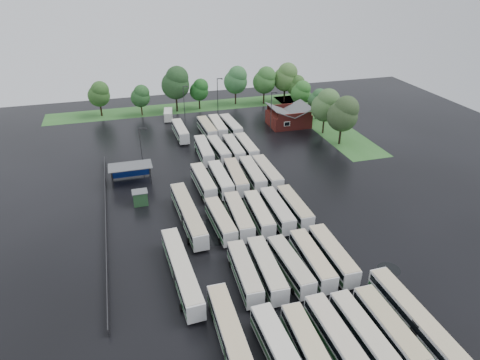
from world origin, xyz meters
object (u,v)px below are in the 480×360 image
object	(u,v)px
artic_bus_west_a	(233,344)
brick_building	(288,118)
minibus	(168,114)
artic_bus_east	(418,323)

from	to	relation	value
artic_bus_west_a	brick_building	bearing A→B (deg)	63.92
artic_bus_west_a	minibus	world-z (taller)	artic_bus_west_a
artic_bus_west_a	artic_bus_east	world-z (taller)	artic_bus_east
brick_building	minibus	world-z (taller)	brick_building
artic_bus_west_a	artic_bus_east	bearing A→B (deg)	-7.85
brick_building	artic_bus_east	distance (m)	70.20
brick_building	artic_bus_west_a	size ratio (longest dim) A/B	0.60
brick_building	artic_bus_west_a	bearing A→B (deg)	-116.50
brick_building	minibus	bearing A→B (deg)	155.85
brick_building	artic_bus_east	xyz separation A→B (m)	(-11.80, -69.20, -0.11)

